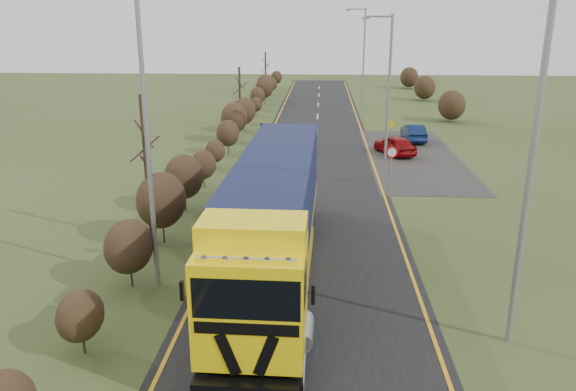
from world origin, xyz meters
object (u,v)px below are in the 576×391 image
(streetlight_near, at_px, (527,160))
(speed_sign, at_px, (391,159))
(car_red_hatchback, at_px, (395,145))
(car_blue_sedan, at_px, (413,133))
(lorry, at_px, (274,212))

(streetlight_near, bearing_deg, speed_sign, 95.45)
(car_red_hatchback, relative_size, speed_sign, 1.69)
(car_red_hatchback, xyz_separation_m, speed_sign, (-1.18, -7.89, 0.92))
(car_blue_sedan, distance_m, speed_sign, 12.84)
(lorry, relative_size, speed_sign, 6.83)
(car_red_hatchback, distance_m, speed_sign, 8.03)
(car_red_hatchback, height_order, streetlight_near, streetlight_near)
(lorry, height_order, streetlight_near, streetlight_near)
(car_red_hatchback, height_order, car_blue_sedan, car_red_hatchback)
(speed_sign, bearing_deg, car_red_hatchback, 81.52)
(streetlight_near, distance_m, speed_sign, 15.95)
(car_blue_sedan, xyz_separation_m, streetlight_near, (-1.64, -27.85, 4.64))
(car_blue_sedan, bearing_deg, streetlight_near, 84.46)
(streetlight_near, bearing_deg, car_red_hatchback, 90.73)
(car_red_hatchback, bearing_deg, lorry, 48.67)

